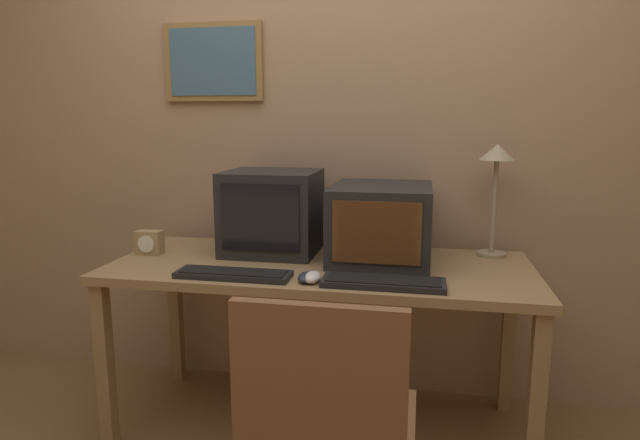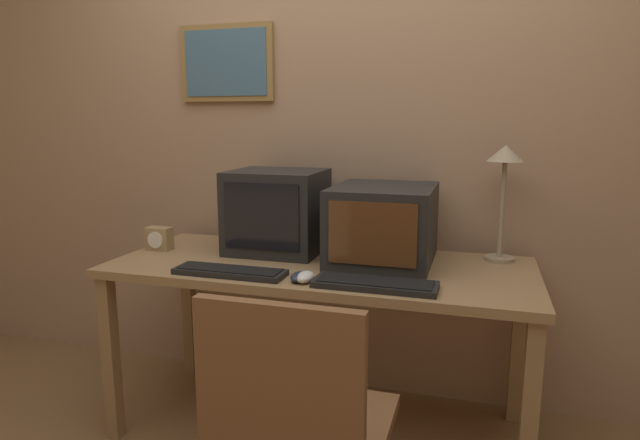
# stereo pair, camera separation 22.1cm
# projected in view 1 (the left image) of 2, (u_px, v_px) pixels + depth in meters

# --- Properties ---
(wall_back) EXTENTS (8.00, 0.08, 2.60)m
(wall_back) POSITION_uv_depth(u_px,v_px,m) (337.00, 130.00, 2.58)
(wall_back) COLOR tan
(wall_back) RESTS_ON ground_plane
(desk) EXTENTS (1.75, 0.73, 0.76)m
(desk) POSITION_uv_depth(u_px,v_px,m) (320.00, 281.00, 2.26)
(desk) COLOR #99754C
(desk) RESTS_ON ground_plane
(monitor_left) EXTENTS (0.41, 0.37, 0.37)m
(monitor_left) POSITION_uv_depth(u_px,v_px,m) (272.00, 212.00, 2.40)
(monitor_left) COLOR black
(monitor_left) RESTS_ON desk
(monitor_right) EXTENTS (0.42, 0.49, 0.32)m
(monitor_right) POSITION_uv_depth(u_px,v_px,m) (381.00, 223.00, 2.28)
(monitor_right) COLOR black
(monitor_right) RESTS_ON desk
(keyboard_main) EXTENTS (0.44, 0.13, 0.03)m
(keyboard_main) POSITION_uv_depth(u_px,v_px,m) (233.00, 274.00, 2.04)
(keyboard_main) COLOR black
(keyboard_main) RESTS_ON desk
(keyboard_side) EXTENTS (0.45, 0.15, 0.03)m
(keyboard_side) POSITION_uv_depth(u_px,v_px,m) (383.00, 282.00, 1.94)
(keyboard_side) COLOR black
(keyboard_side) RESTS_ON desk
(mouse_near_keyboard) EXTENTS (0.06, 0.10, 0.04)m
(mouse_near_keyboard) POSITION_uv_depth(u_px,v_px,m) (313.00, 277.00, 1.98)
(mouse_near_keyboard) COLOR silver
(mouse_near_keyboard) RESTS_ON desk
(mouse_far_corner) EXTENTS (0.06, 0.11, 0.03)m
(mouse_far_corner) POSITION_uv_depth(u_px,v_px,m) (306.00, 277.00, 1.99)
(mouse_far_corner) COLOR #282D3D
(mouse_far_corner) RESTS_ON desk
(desk_clock) EXTENTS (0.11, 0.07, 0.11)m
(desk_clock) POSITION_uv_depth(u_px,v_px,m) (150.00, 242.00, 2.39)
(desk_clock) COLOR #A38456
(desk_clock) RESTS_ON desk
(desk_lamp) EXTENTS (0.15, 0.15, 0.49)m
(desk_lamp) POSITION_uv_depth(u_px,v_px,m) (496.00, 170.00, 2.30)
(desk_lamp) COLOR tan
(desk_lamp) RESTS_ON desk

